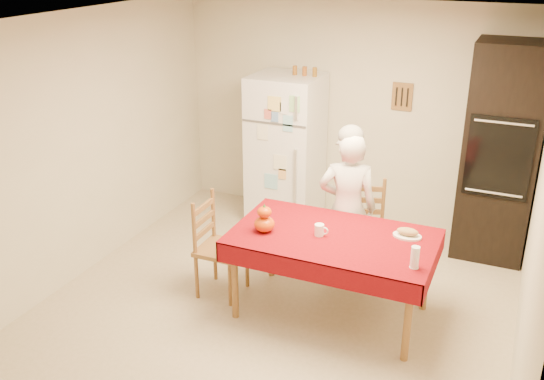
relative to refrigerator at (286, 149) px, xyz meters
The scene contains 17 objects.
floor 2.16m from the refrigerator, 70.93° to the right, with size 4.50×4.50×0.00m, color tan.
room_shell 2.13m from the refrigerator, 70.89° to the right, with size 4.02×4.52×2.51m.
refrigerator is the anchor object (origin of this frame).
oven_cabinet 2.29m from the refrigerator, ahead, with size 0.70×0.62×2.20m.
dining_table 2.04m from the refrigerator, 56.36° to the right, with size 1.70×1.00×0.76m.
chair_far 1.50m from the refrigerator, 36.39° to the right, with size 0.52×0.51×0.95m.
chair_left 1.80m from the refrigerator, 89.06° to the right, with size 0.41×0.43×0.95m.
seated_woman 1.52m from the refrigerator, 45.65° to the right, with size 0.55×0.36×1.50m, color silver.
coffee_mug 2.01m from the refrigerator, 59.71° to the right, with size 0.08×0.08×0.10m, color white.
pumpkin_lower 1.93m from the refrigerator, 73.11° to the right, with size 0.18×0.18×0.13m, color #EC4405.
pumpkin_upper 1.93m from the refrigerator, 73.11° to the right, with size 0.12×0.12×0.09m, color #CC5804.
wine_glass 2.70m from the refrigerator, 46.65° to the right, with size 0.07×0.07×0.18m, color white.
bread_plate 2.25m from the refrigerator, 40.91° to the right, with size 0.24×0.24×0.02m, color white.
bread_loaf 2.25m from the refrigerator, 40.91° to the right, with size 0.18×0.10×0.06m, color tan.
spice_jar_left 0.90m from the refrigerator, 33.66° to the left, with size 0.05×0.05×0.10m, color brown.
spice_jar_mid 0.92m from the refrigerator, 14.93° to the left, with size 0.05×0.05×0.10m, color brown.
spice_jar_right 0.95m from the refrigerator, ahead, with size 0.05×0.05×0.10m, color brown.
Camera 1 is at (1.82, -4.19, 3.05)m, focal length 40.00 mm.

